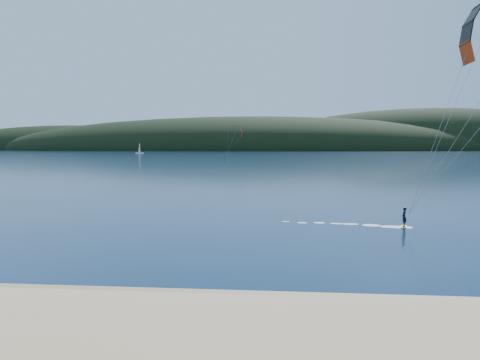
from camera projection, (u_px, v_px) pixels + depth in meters
The scene contains 5 objects.
ground at pixel (147, 343), 15.61m from camera, with size 1800.00×1800.00×0.00m, color #081D3C.
wet_sand at pixel (176, 298), 20.08m from camera, with size 220.00×2.50×0.10m.
headland at pixel (277, 150), 755.80m from camera, with size 1200.00×310.00×140.00m.
kitesurfer_far at pixel (235, 134), 209.24m from camera, with size 9.97×7.46×15.60m.
sailboat at pixel (139, 153), 420.55m from camera, with size 7.35×4.67×10.34m.
Camera 1 is at (4.60, -14.79, 6.89)m, focal length 33.42 mm.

